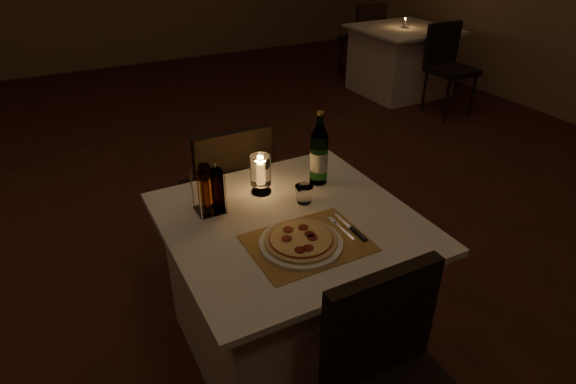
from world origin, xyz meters
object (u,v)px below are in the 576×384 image
chair_far (229,185)px  neighbor_table_right (400,61)px  main_table (290,287)px  hurricane_candle (261,172)px  chair_near (395,378)px  pizza (301,240)px  plate (301,243)px  water_bottle (319,155)px  tumbler (304,194)px

chair_far → neighbor_table_right: size_ratio=0.90×
main_table → hurricane_candle: hurricane_candle is taller
chair_far → chair_near: bearing=-90.0°
main_table → pizza: (-0.05, -0.18, 0.39)m
pizza → hurricane_candle: hurricane_candle is taller
main_table → pizza: pizza is taller
chair_near → plate: (-0.05, 0.53, 0.20)m
pizza → neighbor_table_right: size_ratio=0.28×
water_bottle → pizza: bearing=-128.2°
hurricane_candle → main_table: bearing=-87.4°
neighbor_table_right → chair_near: bearing=-129.7°
water_bottle → hurricane_candle: bearing=172.6°
chair_near → chair_far: bearing=90.0°
main_table → tumbler: size_ratio=12.43×
pizza → tumbler: (0.17, 0.27, 0.01)m
water_bottle → chair_far: bearing=118.4°
chair_far → hurricane_candle: size_ratio=4.96×
chair_far → main_table: bearing=-90.0°
plate → chair_far: bearing=86.8°
chair_near → pizza: (-0.05, 0.53, 0.22)m
main_table → tumbler: 0.43m
plate → chair_near: bearing=-84.7°
main_table → chair_far: (0.00, 0.71, 0.18)m
chair_far → plate: chair_far is taller
plate → hurricane_candle: bearing=85.0°
neighbor_table_right → hurricane_candle: bearing=-138.9°
tumbler → hurricane_candle: bearing=127.7°
main_table → pizza: size_ratio=3.57×
main_table → chair_near: size_ratio=1.11×
chair_near → neighbor_table_right: bearing=50.3°
tumbler → chair_far: bearing=100.6°
water_bottle → hurricane_candle: (-0.28, 0.04, -0.03)m
chair_near → water_bottle: water_bottle is taller
plate → water_bottle: 0.53m
chair_far → tumbler: size_ratio=11.18×
main_table → neighbor_table_right: bearing=43.9°
main_table → tumbler: bearing=38.3°
chair_far → water_bottle: 0.65m
chair_far → water_bottle: bearing=-61.6°
main_table → hurricane_candle: 0.54m
water_bottle → neighbor_table_right: (2.68, 2.62, -0.51)m
chair_near → chair_far: size_ratio=1.00×
chair_far → hurricane_candle: 0.54m
water_bottle → neighbor_table_right: water_bottle is taller
chair_near → tumbler: size_ratio=11.18×
neighbor_table_right → tumbler: bearing=-135.9°
chair_far → neighbor_table_right: bearing=35.8°
water_bottle → chair_near: bearing=-105.9°
plate → pizza: pizza is taller
main_table → chair_far: bearing=90.0°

